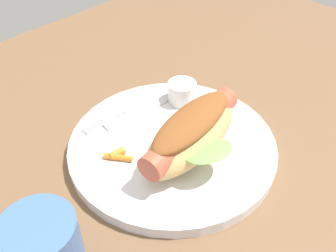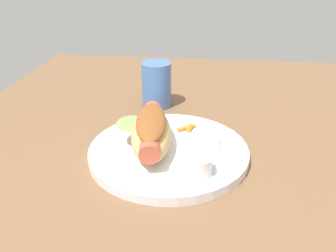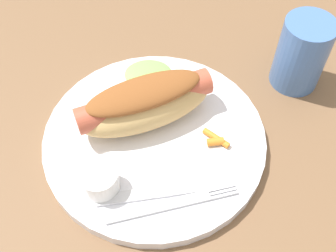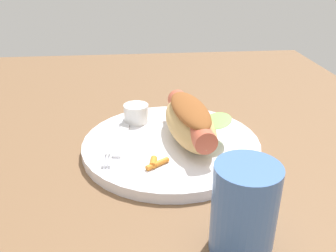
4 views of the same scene
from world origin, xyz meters
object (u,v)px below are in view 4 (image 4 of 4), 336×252
Objects in this scene: sauce_ramekin at (136,113)px; carrot_garnish at (156,163)px; hot_dog at (190,120)px; fork at (110,140)px; plate at (170,145)px; drinking_cup at (244,210)px; knife at (122,136)px.

carrot_garnish is at bearing 9.23° from sauce_ramekin.
hot_dog reaches higher than fork.
drinking_cup is (21.43, 5.28, 4.25)cm from plate.
drinking_cup reaches higher than plate.
fork reaches higher than plate.
fork is at bearing -94.88° from plate.
sauce_ramekin reaches higher than knife.
fork is at bearing -146.86° from drinking_cup.
hot_dog is 1.74× the size of drinking_cup.
drinking_cup is (21.78, 2.12, 0.23)cm from hot_dog.
sauce_ramekin is at bearing 164.01° from knife.
drinking_cup reaches higher than carrot_garnish.
knife reaches higher than plate.
hot_dog is 1.17× the size of fork.
sauce_ramekin is at bearing -170.77° from carrot_garnish.
sauce_ramekin is 30.83cm from drinking_cup.
fork is 10.14cm from carrot_garnish.
carrot_garnish reaches higher than knife.
carrot_garnish is 16.79cm from drinking_cup.
knife is (-2.01, -7.40, 0.98)cm from plate.
fork is 26.74cm from drinking_cup.
fork is at bearing -49.40° from knife.
sauce_ramekin is 1.22× the size of carrot_garnish.
drinking_cup is at bearing 34.72° from fork.
sauce_ramekin is (-7.20, -8.20, -1.66)cm from hot_dog.
sauce_ramekin is 0.28× the size of fork.
knife is at bearing 125.15° from fork.
drinking_cup is at bearing -1.33° from hot_dog.
fork is 1.49× the size of drinking_cup.
hot_dog is at bearing 48.70° from sauce_ramekin.
plate is 9.38cm from sauce_ramekin.
plate is 22.48cm from drinking_cup.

